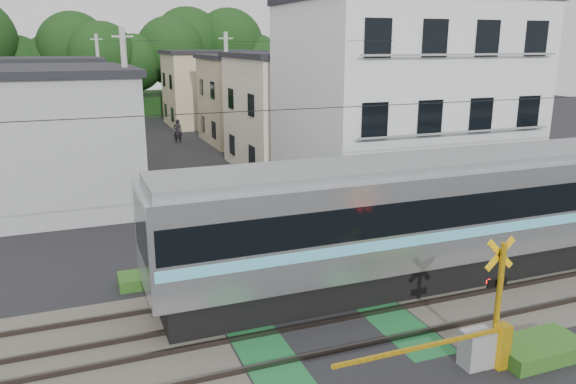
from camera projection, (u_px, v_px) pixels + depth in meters
name	position (u px, v px, depth m)	size (l,w,h in m)	color
ground	(315.00, 317.00, 15.52)	(120.00, 120.00, 0.00)	black
track_bed	(315.00, 315.00, 15.51)	(120.00, 120.00, 0.14)	#47423A
crossing_signal_near	(482.00, 339.00, 12.95)	(4.74, 0.65, 3.09)	yellow
crossing_signal_far	(194.00, 259.00, 17.72)	(4.74, 0.65, 3.09)	yellow
apartment_block	(402.00, 103.00, 25.84)	(10.20, 8.36, 9.30)	silver
houses_row	(165.00, 105.00, 38.12)	(22.07, 31.35, 6.80)	#9FA2A4
tree_hill	(125.00, 61.00, 58.64)	(40.00, 11.83, 11.68)	#153411
catenary	(500.00, 169.00, 16.69)	(60.00, 5.04, 7.00)	#2D2D33
utility_poles	(150.00, 97.00, 34.82)	(7.90, 42.00, 8.00)	#A5A5A0
pedestrian	(178.00, 131.00, 42.10)	(0.66, 0.44, 1.82)	black
weed_patches	(373.00, 302.00, 16.00)	(10.25, 8.80, 0.40)	#2D5E1E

